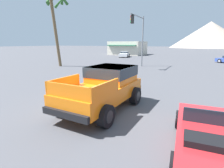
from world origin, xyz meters
TOP-DOWN VIEW (x-y plane):
  - ground_plane at (0.00, 0.00)m, footprint 320.00×320.00m
  - orange_pickup_truck at (-0.02, 0.43)m, footprint 2.52×4.86m
  - red_convertible_car at (4.27, -1.41)m, footprint 2.18×4.38m
  - parked_car_white at (-11.43, 28.89)m, footprint 2.73×4.59m
  - traffic_light_main at (-3.26, 14.12)m, footprint 0.38×4.32m
  - palm_tree_tall at (-12.74, 10.62)m, footprint 2.96×3.00m
  - storefront_building at (-14.06, 37.11)m, footprint 8.23×8.38m

SIDE VIEW (x-z plane):
  - ground_plane at x=0.00m, z-range 0.00..0.00m
  - red_convertible_car at x=4.27m, z-range -0.12..0.96m
  - parked_car_white at x=-11.43m, z-range 0.01..1.23m
  - orange_pickup_truck at x=-0.02m, z-range 0.12..1.99m
  - storefront_building at x=-14.06m, z-range 0.00..3.37m
  - traffic_light_main at x=-3.26m, z-range 1.24..7.41m
  - palm_tree_tall at x=-12.74m, z-range 2.20..11.12m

